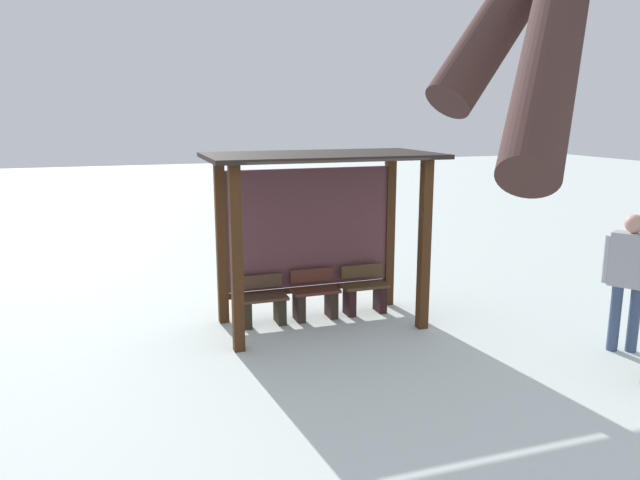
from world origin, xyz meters
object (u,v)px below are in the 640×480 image
object	(u,v)px
bench_left_inside	(263,305)
bench_center_inside	(315,298)
bench_right_inside	(364,293)
person_walking	(630,271)
bus_shelter	(316,206)

from	to	relation	value
bench_left_inside	bench_center_inside	size ratio (longest dim) A/B	0.96
bench_right_inside	person_walking	bearing A→B (deg)	-43.79
bench_left_inside	bench_right_inside	size ratio (longest dim) A/B	0.96
bench_center_inside	bench_right_inside	size ratio (longest dim) A/B	1.00
bus_shelter	bench_right_inside	world-z (taller)	bus_shelter
bench_right_inside	bench_left_inside	bearing A→B (deg)	179.94
bench_left_inside	person_walking	world-z (taller)	person_walking
bench_left_inside	bench_right_inside	bearing A→B (deg)	-0.06
bus_shelter	bench_left_inside	xyz separation A→B (m)	(-0.82, 0.07, -1.45)
bus_shelter	person_walking	size ratio (longest dim) A/B	1.77
bus_shelter	person_walking	distance (m)	4.28
bus_shelter	bench_left_inside	distance (m)	1.67
bench_right_inside	person_walking	distance (m)	3.72
bench_center_inside	bus_shelter	bearing A→B (deg)	-90.00
bus_shelter	bench_center_inside	size ratio (longest dim) A/B	4.34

